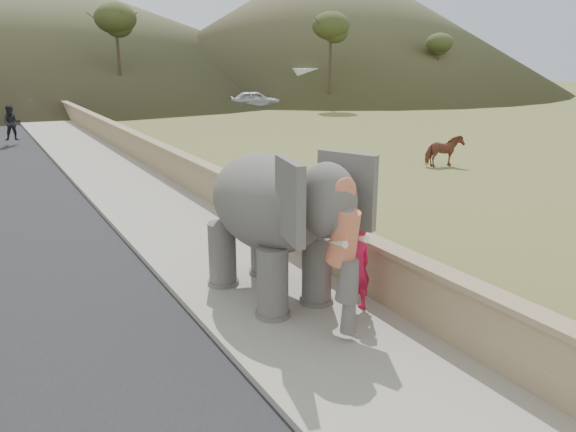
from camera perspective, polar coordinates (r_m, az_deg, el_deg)
name	(u,v)px	position (r m, az deg, el deg)	size (l,w,h in m)	color
ground	(271,302)	(10.49, -1.70, -8.74)	(160.00, 160.00, 0.00)	olive
walkway	(130,189)	(19.43, -15.72, 2.70)	(3.00, 120.00, 0.15)	#9E9687
parapet	(177,170)	(19.77, -11.19, 4.64)	(0.30, 120.00, 1.10)	tan
cow	(444,151)	(23.49, 15.55, 6.38)	(0.68, 1.50, 1.26)	brown
distant_car	(255,100)	(46.86, -3.36, 11.72)	(1.70, 4.23, 1.44)	#B4B3BA
bus_white	(348,85)	(52.91, 6.11, 13.08)	(2.50, 11.00, 3.10)	white
bus_orange	(405,84)	(55.03, 11.78, 12.96)	(2.50, 11.00, 3.10)	gold
hill_right	(331,22)	(72.78, 4.36, 19.05)	(56.00, 56.00, 16.00)	brown
hill_far	(40,31)	(79.01, -23.88, 16.83)	(80.00, 80.00, 14.00)	brown
elephant_and_man	(269,223)	(10.04, -1.95, -0.71)	(2.39, 3.94, 2.73)	#67625D
motorcyclist	(2,130)	(30.93, -27.07, 7.80)	(1.98, 1.63, 1.97)	maroon
trees	(55,57)	(35.38, -22.63, 14.69)	(47.44, 44.07, 9.48)	#473828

